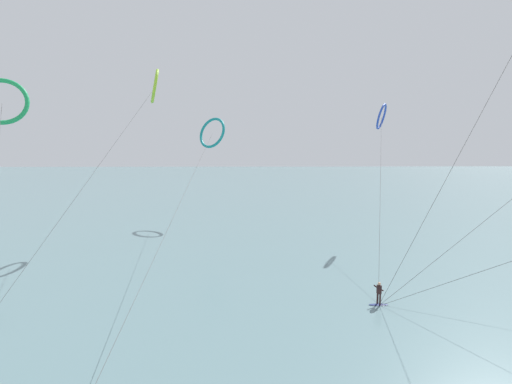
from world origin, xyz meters
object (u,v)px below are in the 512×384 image
Objects in this scene: surfer_navy at (379,295)px; kite_cobalt at (381,117)px; kite_teal at (212,133)px; kite_emerald at (2,101)px; kite_lime at (155,86)px.

surfer_navy is 27.25m from kite_cobalt.
kite_teal is 2.77× the size of kite_emerald.
kite_teal is 28.33m from kite_emerald.
kite_lime is 1.16× the size of kite_cobalt.
kite_lime reaches higher than surfer_navy.
kite_lime is 0.56× the size of kite_teal.
kite_lime reaches higher than kite_emerald.
kite_cobalt is at bearing 73.12° from kite_lime.
kite_lime is (-20.83, 23.28, 17.87)m from surfer_navy.
kite_emerald reaches higher than surfer_navy.
kite_cobalt is (21.94, -11.37, 1.65)m from kite_teal.
kite_emerald is at bearing -60.52° from kite_lime.
kite_emerald is (-32.71, 11.77, 14.79)m from surfer_navy.
kite_teal is at bearing 29.82° from kite_emerald.
kite_lime is at bearing 23.47° from kite_emerald.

